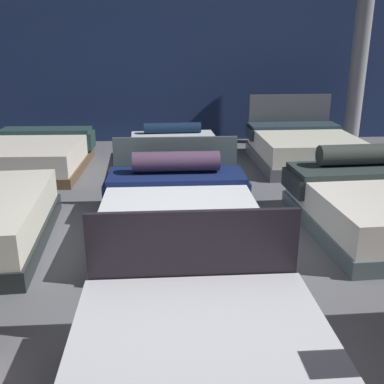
% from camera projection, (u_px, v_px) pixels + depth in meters
% --- Properties ---
extents(ground_plane, '(18.00, 18.00, 0.02)m').
position_uv_depth(ground_plane, '(185.00, 254.00, 4.48)').
color(ground_plane, '#5B5B60').
extents(showroom_back_wall, '(18.00, 0.06, 3.50)m').
position_uv_depth(showroom_back_wall, '(168.00, 53.00, 8.92)').
color(showroom_back_wall, navy).
rests_on(showroom_back_wall, ground_plane).
extents(bed_4, '(1.68, 2.02, 0.89)m').
position_uv_depth(bed_4, '(178.00, 212.00, 4.82)').
color(bed_4, '#4B5A5C').
rests_on(bed_4, ground_plane).
extents(bed_5, '(1.69, 2.06, 0.82)m').
position_uv_depth(bed_5, '(379.00, 206.00, 4.95)').
color(bed_5, '#4A595D').
rests_on(bed_5, ground_plane).
extents(bed_6, '(1.65, 2.08, 0.54)m').
position_uv_depth(bed_6, '(35.00, 155.00, 7.22)').
color(bed_6, brown).
rests_on(bed_6, ground_plane).
extents(bed_7, '(1.58, 2.02, 0.60)m').
position_uv_depth(bed_7, '(175.00, 154.00, 7.46)').
color(bed_7, '#56575E').
rests_on(bed_7, ground_plane).
extents(bed_8, '(1.64, 1.96, 1.06)m').
position_uv_depth(bed_8, '(303.00, 148.00, 7.58)').
color(bed_8, '#57575F').
rests_on(bed_8, ground_plane).
extents(support_pillar, '(0.30, 0.30, 3.50)m').
position_uv_depth(support_pillar, '(360.00, 54.00, 8.41)').
color(support_pillar, '#99999E').
rests_on(support_pillar, ground_plane).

